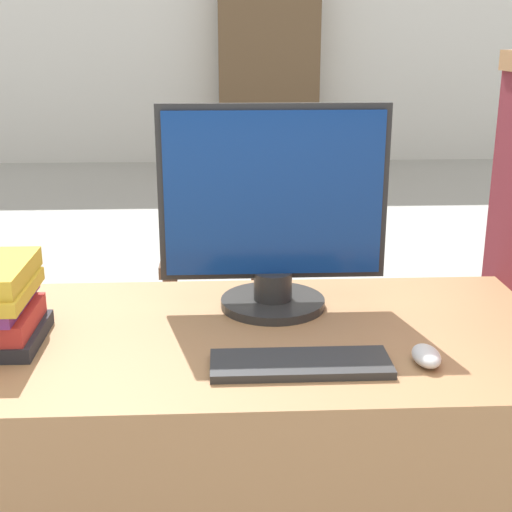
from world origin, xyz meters
TOP-DOWN VIEW (x-y plane):
  - wall_back at (0.00, 6.69)m, footprint 12.00×0.06m
  - desk at (0.00, 0.34)m, footprint 1.40×0.67m
  - monitor at (0.10, 0.49)m, footprint 0.52×0.24m
  - keyboard at (0.13, 0.16)m, footprint 0.35×0.12m
  - mouse at (0.37, 0.17)m, footprint 0.05×0.09m
  - far_chair at (-0.06, 1.97)m, footprint 0.44×0.44m
  - bookshelf_far at (0.48, 6.45)m, footprint 1.02×0.32m

SIDE VIEW (x-z plane):
  - desk at x=0.00m, z-range 0.00..0.72m
  - far_chair at x=-0.06m, z-range 0.05..0.92m
  - keyboard at x=0.13m, z-range 0.72..0.74m
  - mouse at x=0.37m, z-range 0.72..0.76m
  - bookshelf_far at x=0.48m, z-range 0.00..1.84m
  - monitor at x=0.10m, z-range 0.71..1.18m
  - wall_back at x=0.00m, z-range 0.00..2.80m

